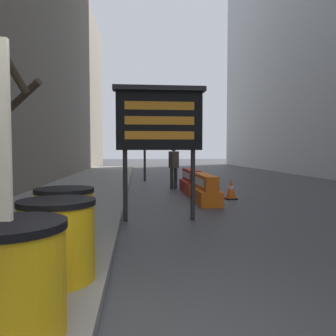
{
  "coord_description": "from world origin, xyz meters",
  "views": [
    {
      "loc": [
        0.34,
        -1.94,
        1.53
      ],
      "look_at": [
        1.38,
        8.98,
        0.96
      ],
      "focal_mm": 35.0,
      "sensor_mm": 36.0,
      "label": 1
    }
  ],
  "objects": [
    {
      "name": "barrel_drum_foreground",
      "position": [
        -0.59,
        0.54,
        0.58
      ],
      "size": [
        0.82,
        0.82,
        0.87
      ],
      "color": "yellow",
      "rests_on": "sidewalk_left"
    },
    {
      "name": "barrel_drum_middle",
      "position": [
        -0.51,
        1.63,
        0.58
      ],
      "size": [
        0.82,
        0.82,
        0.87
      ],
      "color": "yellow",
      "rests_on": "sidewalk_left"
    },
    {
      "name": "barrel_drum_back",
      "position": [
        -0.67,
        2.73,
        0.58
      ],
      "size": [
        0.82,
        0.82,
        0.87
      ],
      "color": "yellow",
      "rests_on": "sidewalk_left"
    },
    {
      "name": "message_board",
      "position": [
        0.83,
        5.2,
        2.19
      ],
      "size": [
        1.98,
        0.36,
        2.91
      ],
      "color": "#28282B",
      "rests_on": "ground_plane"
    },
    {
      "name": "jersey_barrier_orange_far",
      "position": [
        2.35,
        7.62,
        0.37
      ],
      "size": [
        0.62,
        2.12,
        0.84
      ],
      "color": "orange",
      "rests_on": "ground_plane"
    },
    {
      "name": "jersey_barrier_red_striped",
      "position": [
        2.35,
        10.03,
        0.37
      ],
      "size": [
        0.63,
        1.99,
        0.85
      ],
      "color": "red",
      "rests_on": "ground_plane"
    },
    {
      "name": "traffic_cone_near",
      "position": [
        3.32,
        8.16,
        0.32
      ],
      "size": [
        0.36,
        0.36,
        0.65
      ],
      "color": "black",
      "rests_on": "ground_plane"
    },
    {
      "name": "traffic_light_near_curb",
      "position": [
        0.75,
        14.75,
        2.7
      ],
      "size": [
        0.28,
        0.44,
        3.71
      ],
      "color": "#2D2D30",
      "rests_on": "ground_plane"
    },
    {
      "name": "pedestrian_worker",
      "position": [
        1.82,
        11.13,
        1.03
      ],
      "size": [
        0.38,
        0.51,
        1.75
      ],
      "rotation": [
        0.0,
        0.0,
        1.83
      ],
      "color": "#333338",
      "rests_on": "ground_plane"
    }
  ]
}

